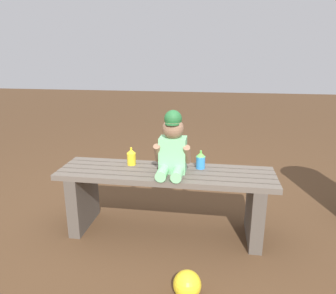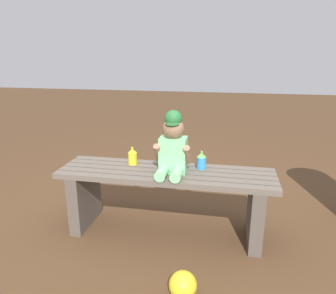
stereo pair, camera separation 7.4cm
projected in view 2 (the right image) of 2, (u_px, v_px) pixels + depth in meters
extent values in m
plane|color=#4C331E|center=(166.00, 231.00, 2.21)|extent=(16.00, 16.00, 0.00)
cube|color=#60564C|center=(161.00, 183.00, 1.94)|extent=(1.41, 0.06, 0.04)
cube|color=#60564C|center=(163.00, 178.00, 2.01)|extent=(1.41, 0.06, 0.04)
cube|color=#60564C|center=(166.00, 173.00, 2.09)|extent=(1.41, 0.06, 0.04)
cube|color=#60564C|center=(168.00, 169.00, 2.16)|extent=(1.41, 0.06, 0.04)
cube|color=#60564C|center=(170.00, 165.00, 2.23)|extent=(1.41, 0.06, 0.04)
cube|color=#524941|center=(85.00, 197.00, 2.26)|extent=(0.08, 0.37, 0.41)
cube|color=#524941|center=(255.00, 212.00, 2.04)|extent=(0.08, 0.37, 0.41)
cube|color=#7FCC8C|center=(173.00, 155.00, 2.04)|extent=(0.17, 0.12, 0.23)
sphere|color=#8C664C|center=(173.00, 128.00, 1.99)|extent=(0.14, 0.14, 0.14)
cylinder|color=#266633|center=(172.00, 124.00, 1.95)|extent=(0.09, 0.09, 0.01)
sphere|color=#266633|center=(173.00, 119.00, 1.97)|extent=(0.11, 0.11, 0.11)
cylinder|color=#85D693|center=(163.00, 172.00, 1.96)|extent=(0.07, 0.16, 0.07)
cylinder|color=#85D693|center=(177.00, 173.00, 1.94)|extent=(0.07, 0.16, 0.07)
cylinder|color=#8C664C|center=(158.00, 153.00, 2.03)|extent=(0.04, 0.12, 0.14)
cylinder|color=#8C664C|center=(187.00, 155.00, 1.99)|extent=(0.04, 0.12, 0.14)
cylinder|color=yellow|center=(133.00, 158.00, 2.19)|extent=(0.06, 0.06, 0.08)
cone|color=yellow|center=(132.00, 151.00, 2.18)|extent=(0.06, 0.06, 0.03)
cylinder|color=yellow|center=(132.00, 148.00, 2.17)|extent=(0.01, 0.01, 0.02)
cylinder|color=#338CE5|center=(201.00, 163.00, 2.11)|extent=(0.06, 0.06, 0.08)
cone|color=#66CC4C|center=(202.00, 155.00, 2.09)|extent=(0.06, 0.06, 0.03)
cylinder|color=#66CC4C|center=(202.00, 152.00, 2.09)|extent=(0.01, 0.01, 0.02)
sphere|color=yellow|center=(183.00, 285.00, 1.59)|extent=(0.14, 0.14, 0.14)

